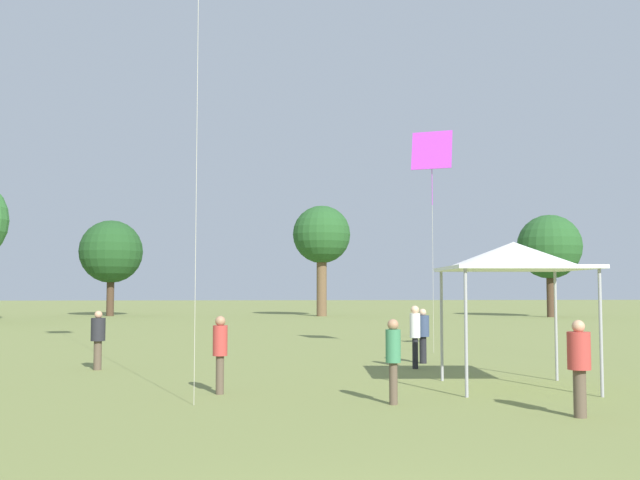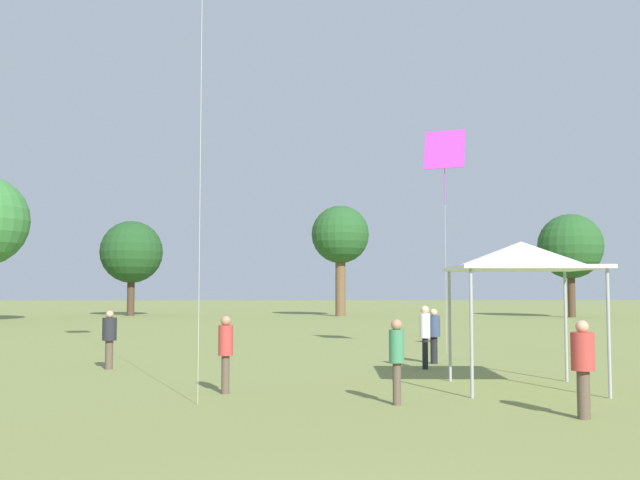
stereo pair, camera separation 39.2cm
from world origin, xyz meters
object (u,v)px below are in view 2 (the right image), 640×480
Objects in this scene: person_standing_4 at (434,331)px; canopy_tent at (521,257)px; person_standing_5 at (583,361)px; distant_tree_1 at (340,236)px; kite_5 at (444,152)px; distant_tree_2 at (132,252)px; person_standing_0 at (226,347)px; person_standing_2 at (397,353)px; person_standing_7 at (425,330)px; distant_tree_3 at (570,247)px; person_standing_6 at (109,335)px.

person_standing_4 is 0.49× the size of canopy_tent.
distant_tree_1 is at bearing -6.81° from person_standing_5.
distant_tree_2 is (-18.24, 38.14, -1.69)m from kite_5.
person_standing_0 is 7.20m from person_standing_5.
person_standing_0 is 3.80m from person_standing_2.
canopy_tent is at bearing -91.79° from person_standing_7.
kite_5 is at bearing -88.96° from distant_tree_1.
distant_tree_1 is (2.91, 47.77, 5.69)m from person_standing_2.
person_standing_0 is 0.20× the size of distant_tree_3.
distant_tree_3 is (18.14, 45.83, 4.64)m from person_standing_5.
person_standing_7 is 42.64m from distant_tree_3.
person_standing_5 is 13.06m from person_standing_6.
person_standing_2 is 51.92m from distant_tree_2.
distant_tree_3 is at bearing 155.71° from person_standing_4.
person_standing_5 is 54.44m from distant_tree_2.
person_standing_2 is at bearing -146.22° from canopy_tent.
distant_tree_1 is (0.55, 39.93, 5.72)m from person_standing_4.
person_standing_5 is 0.51× the size of canopy_tent.
person_standing_6 is (-9.31, -1.01, -0.01)m from person_standing_4.
distant_tree_2 is (-7.72, 42.79, 4.40)m from person_standing_6.
person_standing_6 is 43.70m from distant_tree_2.
person_standing_2 is 0.20× the size of distant_tree_3.
distant_tree_1 is at bearing -5.97° from distant_tree_2.
distant_tree_2 reaches higher than person_standing_7.
person_standing_6 is 0.49× the size of canopy_tent.
kite_5 is at bearing 87.51° from canopy_tent.
distant_tree_3 reaches higher than distant_tree_2.
person_standing_6 is at bearing 155.04° from canopy_tent.
person_standing_2 is at bearing -125.40° from person_standing_7.
person_standing_6 is 11.33m from canopy_tent.
person_standing_5 is 4.31m from canopy_tent.
person_standing_4 is at bearing -144.65° from person_standing_6.
person_standing_5 is 49.81m from distant_tree_1.
person_standing_2 is 49.11m from distant_tree_3.
distant_tree_3 is at bearing -97.79° from person_standing_6.
canopy_tent is at bearing -10.23° from person_standing_5.
person_standing_6 is at bearing 157.42° from person_standing_7.
person_standing_4 reaches higher than person_standing_6.
person_standing_7 is 46.48m from distant_tree_2.
distant_tree_1 is (-0.66, 36.31, -0.37)m from kite_5.
person_standing_5 is at bearing 145.26° from person_standing_0.
distant_tree_1 is (1.10, 41.41, 5.60)m from person_standing_7.
person_standing_0 is at bearing -40.27° from person_standing_4.
canopy_tent is (10.11, -4.71, 1.99)m from person_standing_6.
canopy_tent is 0.36× the size of distant_tree_1.
canopy_tent is (3.16, 2.12, 1.95)m from person_standing_2.
person_standing_6 is 8.77m from person_standing_7.
person_standing_4 is (2.37, 7.84, -0.03)m from person_standing_2.
person_standing_4 is 45.33m from distant_tree_2.
person_standing_2 is 13.45m from kite_5.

